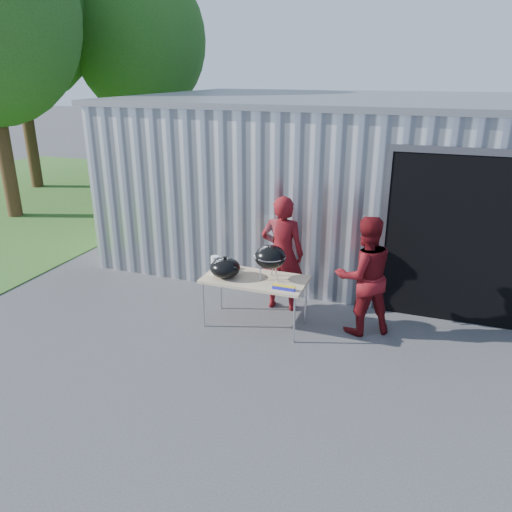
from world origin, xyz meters
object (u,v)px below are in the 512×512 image
at_px(folding_table, 255,281).
at_px(person_bystander, 364,276).
at_px(kettle_grill, 270,252).
at_px(person_cook, 282,254).

xyz_separation_m(folding_table, person_bystander, (1.51, 0.35, 0.16)).
distance_m(kettle_grill, person_bystander, 1.36).
bearing_deg(kettle_grill, person_cook, 91.15).
distance_m(folding_table, person_bystander, 1.55).
bearing_deg(folding_table, kettle_grill, 12.02).
distance_m(kettle_grill, person_cook, 0.69).
bearing_deg(person_bystander, kettle_grill, -17.03).
bearing_deg(folding_table, person_bystander, 13.06).
bearing_deg(folding_table, person_cook, 73.82).
xyz_separation_m(kettle_grill, person_bystander, (1.29, 0.30, -0.30)).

